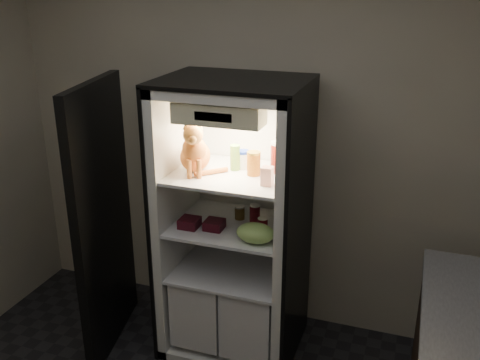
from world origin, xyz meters
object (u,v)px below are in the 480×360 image
(grape_bag, at_px, (256,233))
(berry_box_right, at_px, (214,225))
(mayo_tub, at_px, (243,159))
(refrigerator, at_px, (235,240))
(cream_carton, at_px, (267,176))
(berry_box_left, at_px, (190,223))
(soda_can_b, at_px, (279,220))
(soda_can_a, at_px, (255,214))
(condiment_jar, at_px, (240,212))
(parmesan_shaker, at_px, (235,158))
(salsa_jar, at_px, (254,163))
(pepper_jar, at_px, (280,157))
(tabby_cat, at_px, (195,152))
(soda_can_c, at_px, (263,227))

(grape_bag, relative_size, berry_box_right, 2.02)
(mayo_tub, bearing_deg, refrigerator, -124.52)
(cream_carton, relative_size, berry_box_left, 0.93)
(soda_can_b, bearing_deg, berry_box_right, -159.33)
(soda_can_a, relative_size, condiment_jar, 1.37)
(parmesan_shaker, xyz_separation_m, berry_box_right, (-0.08, -0.17, -0.40))
(refrigerator, distance_m, soda_can_b, 0.37)
(mayo_tub, distance_m, condiment_jar, 0.36)
(condiment_jar, height_order, grape_bag, grape_bag)
(salsa_jar, height_order, condiment_jar, salsa_jar)
(pepper_jar, xyz_separation_m, soda_can_a, (-0.14, -0.06, -0.39))
(grape_bag, height_order, berry_box_right, grape_bag)
(pepper_jar, relative_size, condiment_jar, 2.14)
(salsa_jar, xyz_separation_m, pepper_jar, (0.14, 0.11, 0.02))
(soda_can_a, bearing_deg, cream_carton, -54.35)
(tabby_cat, relative_size, pepper_jar, 1.87)
(mayo_tub, relative_size, condiment_jar, 1.27)
(salsa_jar, distance_m, condiment_jar, 0.40)
(soda_can_a, bearing_deg, berry_box_right, -142.56)
(refrigerator, distance_m, mayo_tub, 0.56)
(cream_carton, xyz_separation_m, berry_box_left, (-0.51, -0.01, -0.38))
(soda_can_a, xyz_separation_m, soda_can_c, (0.10, -0.15, -0.01))
(grape_bag, height_order, berry_box_left, grape_bag)
(berry_box_left, bearing_deg, salsa_jar, 21.57)
(tabby_cat, distance_m, grape_bag, 0.63)
(refrigerator, height_order, berry_box_left, refrigerator)
(salsa_jar, height_order, cream_carton, salsa_jar)
(soda_can_c, distance_m, condiment_jar, 0.28)
(refrigerator, xyz_separation_m, soda_can_b, (0.30, -0.03, 0.21))
(pepper_jar, bearing_deg, grape_bag, -99.98)
(mayo_tub, distance_m, berry_box_left, 0.53)
(refrigerator, bearing_deg, berry_box_left, -140.34)
(soda_can_c, xyz_separation_m, grape_bag, (-0.01, -0.10, 0.00))
(refrigerator, xyz_separation_m, mayo_tub, (0.03, 0.05, 0.56))
(tabby_cat, height_order, pepper_jar, tabby_cat)
(parmesan_shaker, bearing_deg, soda_can_b, -5.43)
(salsa_jar, bearing_deg, soda_can_a, 93.79)
(soda_can_a, distance_m, condiment_jar, 0.12)
(pepper_jar, distance_m, soda_can_b, 0.40)
(parmesan_shaker, distance_m, mayo_tub, 0.06)
(tabby_cat, height_order, cream_carton, tabby_cat)
(salsa_jar, xyz_separation_m, soda_can_c, (0.10, -0.11, -0.37))
(soda_can_a, bearing_deg, parmesan_shaker, 176.39)
(tabby_cat, relative_size, condiment_jar, 4.00)
(mayo_tub, distance_m, cream_carton, 0.33)
(mayo_tub, xyz_separation_m, salsa_jar, (0.10, -0.10, 0.02))
(grape_bag, bearing_deg, soda_can_a, 108.61)
(parmesan_shaker, xyz_separation_m, mayo_tub, (0.04, 0.05, -0.02))
(grape_bag, bearing_deg, condiment_jar, 125.12)
(soda_can_a, distance_m, soda_can_b, 0.17)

